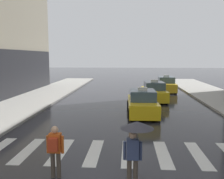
{
  "coord_description": "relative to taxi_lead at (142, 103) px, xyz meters",
  "views": [
    {
      "loc": [
        0.01,
        -6.38,
        3.76
      ],
      "look_at": [
        -0.99,
        8.0,
        1.85
      ],
      "focal_mm": 39.87,
      "sensor_mm": 36.0,
      "label": 1
    }
  ],
  "objects": [
    {
      "name": "pedestrian_with_umbrella",
      "position": [
        -0.67,
        -9.2,
        0.79
      ],
      "size": [
        0.96,
        0.96,
        1.94
      ],
      "color": "#473D33",
      "rests_on": "ground"
    },
    {
      "name": "pedestrian_with_backpack",
      "position": [
        -3.13,
        -8.88,
        0.25
      ],
      "size": [
        0.55,
        0.43,
        1.65
      ],
      "color": "#473D33",
      "rests_on": "ground"
    },
    {
      "name": "taxi_second",
      "position": [
        1.29,
        5.37,
        0.0
      ],
      "size": [
        2.08,
        4.61,
        1.8
      ],
      "color": "yellow",
      "rests_on": "ground"
    },
    {
      "name": "crosswalk_markings",
      "position": [
        -0.88,
        -6.71,
        -0.72
      ],
      "size": [
        11.3,
        2.8,
        0.01
      ],
      "color": "silver",
      "rests_on": "ground"
    },
    {
      "name": "taxi_third",
      "position": [
        3.14,
        11.09,
        0.0
      ],
      "size": [
        2.02,
        4.58,
        1.8
      ],
      "color": "gold",
      "rests_on": "ground"
    },
    {
      "name": "taxi_lead",
      "position": [
        0.0,
        0.0,
        0.0
      ],
      "size": [
        2.01,
        4.58,
        1.8
      ],
      "color": "yellow",
      "rests_on": "ground"
    }
  ]
}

